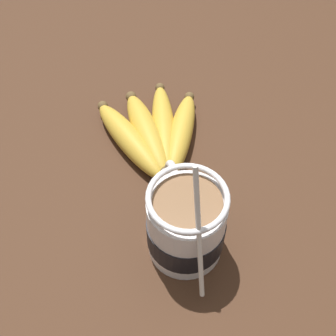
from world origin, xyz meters
TOP-DOWN VIEW (x-y plane):
  - table at (0.00, 0.00)cm, footprint 104.12×104.12cm
  - coffee_mug at (-7.37, -3.10)cm, footprint 14.52×8.33cm
  - banana_bunch at (8.01, -3.25)cm, footprint 18.02×14.70cm

SIDE VIEW (x-z plane):
  - table at x=0.00cm, z-range 0.00..2.51cm
  - banana_bunch at x=8.01cm, z-range 2.08..6.08cm
  - coffee_mug at x=-7.37cm, z-range -1.32..15.29cm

